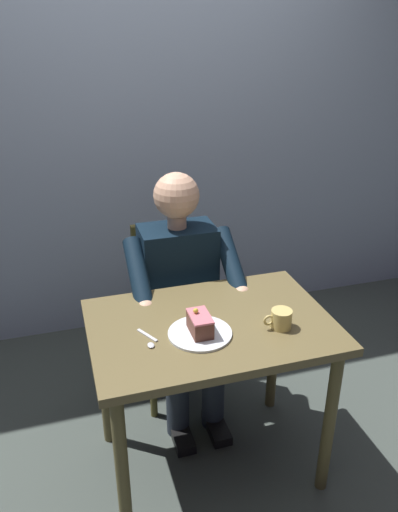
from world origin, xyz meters
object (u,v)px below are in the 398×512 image
Objects in this scene: dining_table at (211,345)px; dessert_spoon at (149,341)px; chair at (174,302)px; seated_person at (182,294)px; cake_slice at (200,324)px; coffee_cup at (281,319)px.

dessert_spoon is at bearing 12.47° from dining_table.
dining_table is 0.29m from dessert_spoon.
seated_person is at bearing 90.00° from chair.
cake_slice is 0.20m from dessert_spoon.
seated_person reaches higher than cake_slice.
dining_table is 0.45m from seated_person.
dessert_spoon is (0.20, -0.01, -0.04)m from cake_slice.
dining_table is at bearing 90.00° from chair.
chair is at bearing -90.00° from seated_person.
dining_table is 6.94× the size of dessert_spoon.
coffee_cup is at bearing 173.99° from dessert_spoon.
chair reaches higher than dining_table.
seated_person reaches higher than coffee_cup.
dining_table is at bearing -134.62° from cake_slice.
coffee_cup is (-0.25, 0.11, 0.15)m from dining_table.
seated_person is 0.58m from dessert_spoon.
chair is 7.07× the size of cake_slice.
dessert_spoon is (0.26, 0.50, 0.11)m from seated_person.
chair is at bearing -71.25° from coffee_cup.
seated_person is at bearing -90.00° from dining_table.
cake_slice is at bearing -7.94° from coffee_cup.
chair is 0.83m from coffee_cup.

